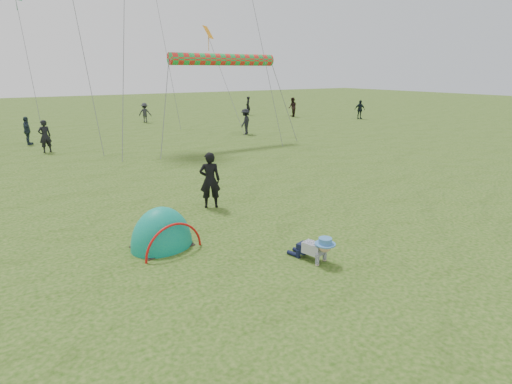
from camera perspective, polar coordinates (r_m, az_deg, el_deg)
ground at (r=9.39m, az=7.84°, el=-9.45°), size 140.00×140.00×0.00m
crawling_toddler at (r=9.17m, az=8.51°, el=-7.91°), size 0.80×0.97×0.64m
popup_tent at (r=10.20m, az=-13.24°, el=-7.53°), size 1.76×1.53×2.01m
standing_adult at (r=12.50m, az=-6.60°, el=1.69°), size 0.76×0.65×1.77m
crowd_person_0 at (r=23.88m, az=-27.93°, el=7.05°), size 0.70×0.53×1.71m
crowd_person_1 at (r=38.20m, az=5.23°, el=11.97°), size 0.94×1.05×1.79m
crowd_person_6 at (r=39.68m, az=-1.16°, el=12.21°), size 0.61×0.75×1.77m
crowd_person_8 at (r=37.59m, az=14.60°, el=11.33°), size 1.05×0.74×1.65m
crowd_person_9 at (r=35.11m, az=-15.58°, el=10.86°), size 1.20×1.05×1.61m
crowd_person_14 at (r=26.96m, az=-29.88°, el=7.60°), size 0.65×1.02×1.62m
crowd_person_15 at (r=27.34m, az=-1.53°, el=10.02°), size 1.27×1.19×1.72m
rainbow_tube_kite at (r=23.46m, az=-4.66°, el=18.34°), size 6.37×0.64×0.64m
diamond_kite_1 at (r=30.91m, az=-6.85°, el=21.72°), size 1.08×1.08×0.89m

